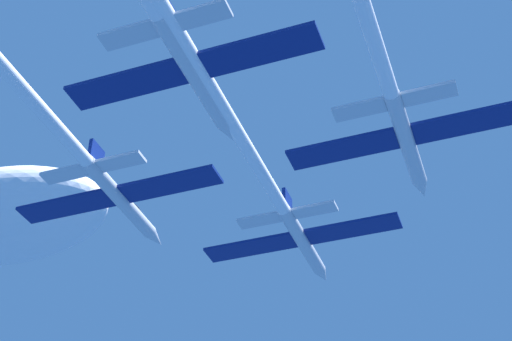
{
  "coord_description": "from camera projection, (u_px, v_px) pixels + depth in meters",
  "views": [
    {
      "loc": [
        17.36,
        -58.84,
        -36.46
      ],
      "look_at": [
        0.53,
        -12.0,
        0.15
      ],
      "focal_mm": 54.21,
      "sensor_mm": 36.0,
      "label": 1
    }
  ],
  "objects": [
    {
      "name": "jet_left_wing",
      "position": [
        7.0,
        71.0,
        52.62
      ],
      "size": [
        18.25,
        57.94,
        3.02
      ],
      "color": "silver"
    },
    {
      "name": "cloud_wispy",
      "position": [
        4.0,
        218.0,
        116.49
      ],
      "size": [
        34.15,
        18.78,
        11.95
      ],
      "primitive_type": "ellipsoid",
      "color": "white"
    },
    {
      "name": "jet_right_wing",
      "position": [
        365.0,
        12.0,
        48.31
      ],
      "size": [
        18.25,
        51.53,
        3.02
      ],
      "color": "silver"
    },
    {
      "name": "jet_lead",
      "position": [
        238.0,
        134.0,
        58.19
      ],
      "size": [
        18.25,
        58.15,
        3.02
      ],
      "color": "silver"
    }
  ]
}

